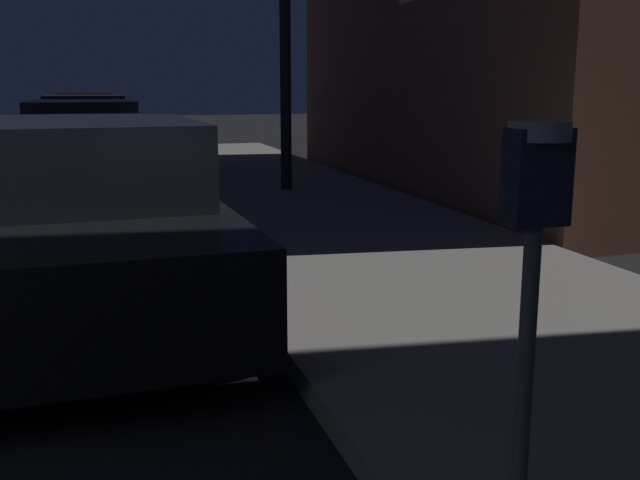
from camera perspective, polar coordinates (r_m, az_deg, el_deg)
The scene contains 5 objects.
parking_meter at distance 2.41m, azimuth 16.08°, elevation 0.55°, with size 0.19×0.19×1.42m.
car_black at distance 5.66m, azimuth -18.13°, elevation 1.49°, with size 2.23×4.50×1.43m.
car_yellow_cab at distance 11.92m, azimuth -17.70°, elevation 6.69°, with size 2.02×4.27×1.43m.
car_silver at distance 17.56m, azimuth -17.57°, elevation 8.19°, with size 2.15×4.42×1.43m.
car_red at distance 24.56m, azimuth -17.49°, elevation 9.09°, with size 2.14×4.16×1.43m.
Camera 1 is at (2.99, -1.31, 1.68)m, focal length 41.66 mm.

